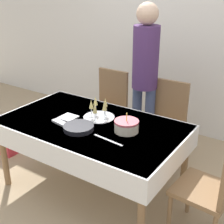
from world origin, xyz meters
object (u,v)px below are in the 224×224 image
at_px(person_standing, 145,69).
at_px(champagne_tray, 99,110).
at_px(dining_chair_far_left, 108,107).
at_px(gift_bag, 6,142).
at_px(birthday_cake, 126,126).
at_px(plate_stack_main, 79,128).
at_px(dining_chair_right_end, 215,185).
at_px(dining_chair_far_right, 165,121).

bearing_deg(person_standing, champagne_tray, -97.96).
distance_m(dining_chair_far_left, gift_bag, 1.30).
relative_size(birthday_cake, plate_stack_main, 0.79).
distance_m(plate_stack_main, gift_bag, 1.43).
bearing_deg(plate_stack_main, champagne_tray, 91.34).
height_order(birthday_cake, plate_stack_main, birthday_cake).
relative_size(dining_chair_right_end, champagne_tray, 3.18).
distance_m(plate_stack_main, person_standing, 1.08).
height_order(champagne_tray, plate_stack_main, champagne_tray).
xyz_separation_m(champagne_tray, plate_stack_main, (0.01, -0.31, -0.06)).
bearing_deg(champagne_tray, person_standing, 82.04).
xyz_separation_m(dining_chair_far_right, birthday_cake, (-0.02, -0.79, 0.26)).
relative_size(dining_chair_far_right, person_standing, 0.55).
height_order(dining_chair_far_left, dining_chair_far_right, same).
height_order(birthday_cake, person_standing, person_standing).
distance_m(dining_chair_far_right, plate_stack_main, 1.09).
xyz_separation_m(person_standing, gift_bag, (-1.38, -0.88, -0.92)).
bearing_deg(champagne_tray, dining_chair_right_end, -7.05).
bearing_deg(birthday_cake, person_standing, 108.21).
relative_size(dining_chair_far_left, person_standing, 0.55).
xyz_separation_m(plate_stack_main, person_standing, (0.09, 1.03, 0.31)).
height_order(dining_chair_far_right, birthday_cake, dining_chair_far_right).
bearing_deg(gift_bag, plate_stack_main, -6.75).
distance_m(champagne_tray, plate_stack_main, 0.32).
relative_size(dining_chair_right_end, plate_stack_main, 3.53).
height_order(plate_stack_main, person_standing, person_standing).
relative_size(dining_chair_far_right, champagne_tray, 3.18).
bearing_deg(dining_chair_far_right, person_standing, 171.97).
relative_size(plate_stack_main, person_standing, 0.16).
xyz_separation_m(dining_chair_far_right, champagne_tray, (-0.39, -0.68, 0.28)).
relative_size(dining_chair_far_right, birthday_cake, 4.46).
xyz_separation_m(dining_chair_right_end, person_standing, (-1.08, 0.87, 0.53)).
bearing_deg(birthday_cake, dining_chair_far_right, 88.89).
bearing_deg(champagne_tray, plate_stack_main, -88.66).
bearing_deg(dining_chair_right_end, dining_chair_far_left, 151.69).
relative_size(dining_chair_far_left, champagne_tray, 3.18).
xyz_separation_m(dining_chair_far_right, gift_bag, (-1.66, -0.84, -0.38)).
xyz_separation_m(plate_stack_main, gift_bag, (-1.28, 0.15, -0.61)).
bearing_deg(champagne_tray, dining_chair_far_left, 117.55).
bearing_deg(dining_chair_far_left, birthday_cake, -47.25).
relative_size(dining_chair_far_left, gift_bag, 3.44).
relative_size(champagne_tray, plate_stack_main, 1.11).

